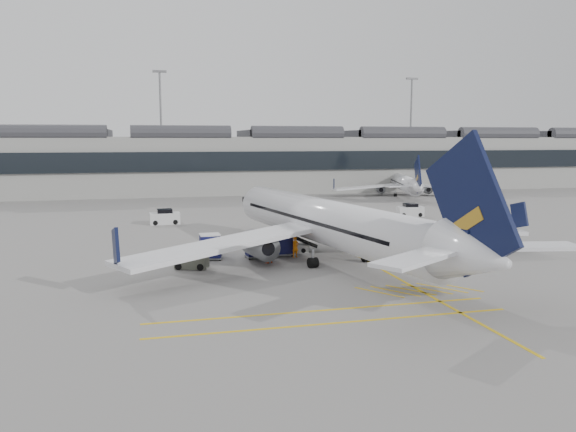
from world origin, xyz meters
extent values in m
plane|color=gray|center=(0.00, 0.00, 0.00)|extent=(220.00, 220.00, 0.00)
cube|color=#9E9E99|center=(0.00, 72.00, 5.50)|extent=(200.00, 20.00, 11.00)
cube|color=black|center=(0.00, 61.80, 6.50)|extent=(200.00, 0.50, 3.60)
cube|color=#38383D|center=(0.00, 72.00, 11.70)|extent=(200.00, 18.00, 1.40)
cylinder|color=slate|center=(-5.00, 86.00, 12.50)|extent=(0.44, 0.44, 25.00)
cube|color=slate|center=(-5.00, 86.00, 25.20)|extent=(3.00, 0.60, 0.50)
cylinder|color=slate|center=(55.00, 86.00, 12.50)|extent=(0.44, 0.44, 25.00)
cube|color=slate|center=(55.00, 86.00, 25.20)|extent=(3.00, 0.60, 0.50)
cube|color=gold|center=(10.00, 10.00, 0.01)|extent=(0.25, 60.00, 0.01)
cylinder|color=white|center=(6.83, 4.47, 3.31)|extent=(9.75, 31.69, 3.95)
cone|color=white|center=(3.50, 22.01, 3.31)|extent=(4.66, 4.86, 3.95)
cone|color=white|center=(10.23, -13.48, 3.73)|extent=(4.82, 5.69, 3.95)
cube|color=white|center=(-2.68, 1.06, 2.36)|extent=(17.47, 11.90, 0.37)
cube|color=white|center=(16.92, 4.78, 2.36)|extent=(18.19, 6.01, 0.37)
cylinder|color=slate|center=(0.74, 3.85, 1.63)|extent=(2.87, 4.13, 2.21)
cylinder|color=slate|center=(12.71, 6.12, 1.63)|extent=(2.87, 4.13, 2.21)
cube|color=black|center=(10.11, -12.86, 6.67)|extent=(1.80, 7.91, 8.79)
cylinder|color=black|center=(4.58, 16.34, 0.34)|extent=(0.41, 0.72, 0.67)
cylinder|color=black|center=(4.74, 1.40, 0.42)|extent=(0.88, 0.96, 0.84)
cylinder|color=black|center=(9.89, 2.38, 0.42)|extent=(0.88, 0.96, 0.84)
cylinder|color=white|center=(38.60, 54.85, 2.39)|extent=(9.00, 22.69, 2.86)
cone|color=white|center=(42.14, 67.26, 2.39)|extent=(3.58, 3.71, 2.86)
cone|color=white|center=(34.97, 42.14, 2.70)|extent=(3.75, 4.29, 2.86)
cube|color=white|center=(31.35, 55.73, 1.71)|extent=(13.00, 3.19, 0.27)
cube|color=white|center=(45.22, 51.77, 1.71)|extent=(12.24, 9.48, 0.27)
cylinder|color=slate|center=(34.47, 56.42, 1.18)|extent=(2.28, 3.07, 1.59)
cylinder|color=slate|center=(42.94, 54.00, 1.18)|extent=(2.28, 3.07, 1.59)
cube|color=black|center=(35.09, 42.58, 4.82)|extent=(1.81, 5.62, 6.36)
cylinder|color=black|center=(41.00, 63.24, 0.24)|extent=(0.34, 0.53, 0.49)
cylinder|color=black|center=(36.25, 53.54, 0.30)|extent=(0.68, 0.73, 0.61)
cylinder|color=black|center=(39.90, 52.50, 0.30)|extent=(0.68, 0.73, 0.61)
cube|color=beige|center=(4.52, 8.54, 0.35)|extent=(4.05, 2.60, 0.70)
cube|color=black|center=(5.47, 8.23, 1.14)|extent=(3.54, 2.10, 1.47)
cube|color=beige|center=(3.49, 8.89, 1.04)|extent=(1.25, 1.51, 0.89)
cylinder|color=black|center=(2.98, 8.32, 0.22)|extent=(0.47, 0.31, 0.44)
cylinder|color=black|center=(3.42, 9.64, 0.22)|extent=(0.47, 0.31, 0.44)
cylinder|color=black|center=(5.62, 7.45, 0.22)|extent=(0.47, 0.31, 0.44)
cylinder|color=black|center=(6.06, 8.77, 0.22)|extent=(0.47, 0.31, 0.44)
cube|color=gray|center=(3.39, 6.68, 0.19)|extent=(1.88, 1.58, 0.13)
cube|color=#13154B|center=(3.39, 6.68, 1.04)|extent=(1.72, 1.52, 1.54)
cube|color=silver|center=(3.39, 6.68, 1.85)|extent=(1.78, 1.58, 0.11)
cylinder|color=black|center=(2.68, 6.06, 0.12)|extent=(0.24, 0.12, 0.23)
cylinder|color=black|center=(2.62, 7.23, 0.12)|extent=(0.24, 0.12, 0.23)
cylinder|color=black|center=(4.17, 6.14, 0.12)|extent=(0.24, 0.12, 0.23)
cylinder|color=black|center=(4.10, 7.30, 0.12)|extent=(0.24, 0.12, 0.23)
cube|color=gray|center=(-2.91, 6.53, 0.16)|extent=(1.78, 1.57, 0.11)
cube|color=#13154B|center=(-2.91, 6.53, 0.89)|extent=(1.64, 1.50, 1.31)
cube|color=silver|center=(-2.91, 6.53, 1.58)|extent=(1.69, 1.55, 0.09)
cylinder|color=black|center=(-3.64, 6.19, 0.10)|extent=(0.21, 0.13, 0.20)
cylinder|color=black|center=(-3.42, 7.16, 0.10)|extent=(0.21, 0.13, 0.20)
cylinder|color=black|center=(-2.40, 5.91, 0.10)|extent=(0.21, 0.13, 0.20)
cylinder|color=black|center=(-2.18, 6.88, 0.10)|extent=(0.21, 0.13, 0.20)
cube|color=gray|center=(0.84, 6.32, 0.18)|extent=(1.86, 1.59, 0.12)
cube|color=#13154B|center=(0.84, 6.32, 0.99)|extent=(1.71, 1.52, 1.47)
cube|color=silver|center=(0.84, 6.32, 1.76)|extent=(1.76, 1.58, 0.10)
cylinder|color=black|center=(0.19, 5.69, 0.11)|extent=(0.23, 0.12, 0.22)
cylinder|color=black|center=(0.07, 6.80, 0.11)|extent=(0.23, 0.12, 0.22)
cylinder|color=black|center=(1.60, 5.84, 0.11)|extent=(0.23, 0.12, 0.22)
cylinder|color=black|center=(1.48, 6.95, 0.11)|extent=(0.23, 0.12, 0.22)
cube|color=gray|center=(-3.00, 8.21, 0.20)|extent=(1.95, 1.62, 0.14)
cube|color=#13154B|center=(-3.00, 8.21, 1.11)|extent=(1.78, 1.56, 1.64)
cube|color=silver|center=(-3.00, 8.21, 1.97)|extent=(1.84, 1.62, 0.11)
cylinder|color=black|center=(-3.77, 7.57, 0.12)|extent=(0.25, 0.12, 0.25)
cylinder|color=black|center=(-3.80, 8.81, 0.12)|extent=(0.25, 0.12, 0.25)
cylinder|color=black|center=(-2.19, 7.61, 0.12)|extent=(0.25, 0.12, 0.25)
cylinder|color=black|center=(-2.22, 8.85, 0.12)|extent=(0.25, 0.12, 0.25)
imported|color=orange|center=(4.37, 5.69, 0.96)|extent=(0.82, 0.70, 1.91)
imported|color=#ED450C|center=(1.49, 4.00, 0.85)|extent=(1.00, 0.89, 1.71)
cube|color=#505447|center=(-4.99, 3.55, 0.56)|extent=(2.93, 2.35, 1.02)
cube|color=#505447|center=(-4.99, 3.55, 1.17)|extent=(1.58, 1.58, 0.51)
cylinder|color=black|center=(-6.09, 3.26, 0.29)|extent=(0.62, 0.44, 0.57)
cylinder|color=black|center=(-5.60, 4.50, 0.29)|extent=(0.62, 0.44, 0.57)
cylinder|color=black|center=(-4.38, 2.60, 0.29)|extent=(0.62, 0.44, 0.57)
cylinder|color=black|center=(-3.90, 3.83, 0.29)|extent=(0.62, 0.44, 0.57)
cone|color=#F24C0A|center=(7.59, 20.36, 0.25)|extent=(0.36, 0.36, 0.50)
cone|color=#F24C0A|center=(17.83, 2.96, 0.27)|extent=(0.39, 0.39, 0.55)
cube|color=silver|center=(-6.36, 29.12, 0.71)|extent=(3.73, 1.98, 1.42)
cube|color=black|center=(-6.36, 29.12, 1.57)|extent=(1.90, 1.80, 0.61)
cylinder|color=black|center=(-7.54, 28.26, 0.30)|extent=(0.62, 0.25, 0.61)
cylinder|color=black|center=(-7.61, 29.88, 0.30)|extent=(0.62, 0.25, 0.61)
cylinder|color=black|center=(-5.11, 28.36, 0.30)|extent=(0.62, 0.25, 0.61)
cylinder|color=black|center=(-5.18, 29.99, 0.30)|extent=(0.62, 0.25, 0.61)
cube|color=silver|center=(9.13, 32.24, 0.67)|extent=(3.02, 3.83, 1.33)
cube|color=black|center=(9.13, 32.24, 1.48)|extent=(2.20, 2.24, 0.57)
cylinder|color=black|center=(9.33, 30.88, 0.29)|extent=(0.43, 0.61, 0.57)
cylinder|color=black|center=(7.95, 31.53, 0.29)|extent=(0.43, 0.61, 0.57)
cylinder|color=black|center=(10.30, 32.95, 0.29)|extent=(0.43, 0.61, 0.57)
cylinder|color=black|center=(8.93, 33.60, 0.29)|extent=(0.43, 0.61, 0.57)
cube|color=silver|center=(26.73, 28.17, 0.67)|extent=(3.69, 2.22, 1.35)
cube|color=black|center=(26.73, 28.17, 1.49)|extent=(1.96, 1.87, 0.58)
cylinder|color=black|center=(25.47, 27.58, 0.29)|extent=(0.60, 0.29, 0.58)
cylinder|color=black|center=(25.70, 29.10, 0.29)|extent=(0.60, 0.29, 0.58)
cylinder|color=black|center=(27.76, 27.24, 0.29)|extent=(0.60, 0.29, 0.58)
cylinder|color=black|center=(27.99, 28.76, 0.29)|extent=(0.60, 0.29, 0.58)
camera|label=1|loc=(-8.31, -42.10, 10.50)|focal=35.00mm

